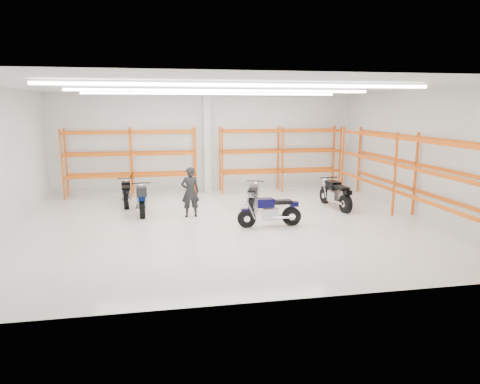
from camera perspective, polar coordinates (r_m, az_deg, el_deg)
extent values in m
plane|color=silver|center=(14.46, -1.83, -4.24)|extent=(14.00, 14.00, 0.00)
cube|color=silver|center=(19.96, -4.47, 6.54)|extent=(14.00, 0.02, 4.50)
cube|color=silver|center=(8.22, 4.35, 0.00)|extent=(14.00, 0.02, 4.50)
cube|color=silver|center=(16.58, 22.88, 4.78)|extent=(0.02, 12.00, 4.50)
cube|color=white|center=(13.96, -1.95, 13.86)|extent=(14.00, 12.00, 0.02)
cube|color=white|center=(11.00, 0.44, 14.09)|extent=(10.00, 0.22, 0.10)
cube|color=white|center=(14.45, -2.25, 13.37)|extent=(10.00, 0.22, 0.10)
cube|color=white|center=(17.43, -3.69, 12.97)|extent=(10.00, 0.22, 0.10)
cylinder|color=black|center=(13.92, 0.89, -3.57)|extent=(0.61, 0.12, 0.61)
cylinder|color=black|center=(14.28, 6.86, -3.22)|extent=(0.63, 0.18, 0.63)
cylinder|color=silver|center=(13.92, 0.89, -3.57)|extent=(0.20, 0.14, 0.20)
cylinder|color=silver|center=(14.28, 6.86, -3.22)|extent=(0.22, 0.20, 0.22)
cube|color=#0B0935|center=(13.84, 0.90, -2.35)|extent=(0.36, 0.15, 0.06)
cube|color=#B7B7BC|center=(14.06, 4.04, -2.93)|extent=(0.53, 0.37, 0.38)
cube|color=#A5A5AA|center=(14.18, 5.54, -3.25)|extent=(0.71, 0.12, 0.08)
cube|color=#0B0935|center=(13.93, 3.34, -1.44)|extent=(0.57, 0.35, 0.28)
cube|color=black|center=(14.07, 5.58, -1.34)|extent=(0.67, 0.31, 0.12)
cube|color=#0B0935|center=(14.21, 7.21, -1.58)|extent=(0.26, 0.22, 0.16)
cylinder|color=black|center=(13.80, 1.97, -0.59)|extent=(0.04, 0.71, 0.04)
sphere|color=silver|center=(13.78, 0.74, -1.30)|extent=(0.19, 0.19, 0.19)
cylinder|color=silver|center=(14.05, 5.88, -3.40)|extent=(0.76, 0.09, 0.09)
cylinder|color=black|center=(18.48, -14.87, -0.29)|extent=(0.16, 0.60, 0.59)
cylinder|color=black|center=(17.03, -14.91, -1.21)|extent=(0.22, 0.62, 0.61)
cylinder|color=silver|center=(18.48, -14.87, -0.29)|extent=(0.15, 0.21, 0.20)
cylinder|color=silver|center=(17.03, -14.91, -1.21)|extent=(0.21, 0.23, 0.22)
cube|color=black|center=(18.42, -14.92, 0.61)|extent=(0.17, 0.36, 0.06)
cube|color=#B7B7BC|center=(17.70, -14.91, -0.39)|extent=(0.39, 0.53, 0.37)
cube|color=#A5A5AA|center=(17.35, -14.90, -0.95)|extent=(0.16, 0.70, 0.08)
cube|color=black|center=(17.81, -14.97, 0.90)|extent=(0.37, 0.57, 0.28)
cube|color=black|center=(17.26, -14.98, 0.59)|extent=(0.34, 0.67, 0.12)
cube|color=black|center=(16.87, -14.98, 0.07)|extent=(0.23, 0.27, 0.16)
cylinder|color=black|center=(18.10, -14.99, 1.76)|extent=(0.69, 0.08, 0.04)
sphere|color=silver|center=(18.42, -14.96, 1.42)|extent=(0.19, 0.19, 0.19)
cylinder|color=silver|center=(17.32, -15.43, -1.00)|extent=(0.14, 0.74, 0.09)
cylinder|color=black|center=(16.99, -13.01, -1.14)|extent=(0.16, 0.62, 0.62)
cylinder|color=black|center=(15.49, -12.90, -2.27)|extent=(0.22, 0.65, 0.64)
cylinder|color=silver|center=(16.99, -13.01, -1.14)|extent=(0.16, 0.21, 0.21)
cylinder|color=silver|center=(15.49, -12.90, -2.27)|extent=(0.22, 0.24, 0.23)
cube|color=#02103C|center=(16.93, -13.05, -0.12)|extent=(0.18, 0.38, 0.06)
cube|color=#B7B7BC|center=(16.19, -12.97, -1.29)|extent=(0.40, 0.55, 0.39)
cube|color=#A5A5AA|center=(15.83, -12.93, -1.95)|extent=(0.17, 0.72, 0.08)
cube|color=#02103C|center=(16.29, -13.05, 0.18)|extent=(0.38, 0.59, 0.29)
cube|color=black|center=(15.73, -13.01, -0.20)|extent=(0.35, 0.69, 0.12)
cube|color=#02103C|center=(15.32, -12.96, -0.81)|extent=(0.24, 0.28, 0.16)
cylinder|color=black|center=(16.59, -13.10, 1.17)|extent=(0.72, 0.08, 0.04)
sphere|color=silver|center=(16.92, -13.10, 0.79)|extent=(0.19, 0.19, 0.19)
cylinder|color=silver|center=(15.79, -13.52, -2.01)|extent=(0.14, 0.77, 0.09)
cube|color=black|center=(15.15, -13.00, 0.08)|extent=(0.37, 0.41, 0.31)
cylinder|color=black|center=(17.23, 2.13, -0.73)|extent=(0.31, 0.60, 0.59)
cylinder|color=black|center=(15.79, 1.50, -1.78)|extent=(0.37, 0.64, 0.61)
cylinder|color=silver|center=(17.23, 2.13, -0.73)|extent=(0.20, 0.23, 0.20)
cylinder|color=silver|center=(15.79, 1.50, -1.78)|extent=(0.26, 0.27, 0.22)
cube|color=gray|center=(17.17, 2.14, 0.24)|extent=(0.26, 0.38, 0.06)
cube|color=#B7B7BC|center=(16.45, 1.82, -0.87)|extent=(0.50, 0.60, 0.38)
cube|color=#A5A5AA|center=(16.11, 1.66, -1.49)|extent=(0.34, 0.69, 0.08)
cube|color=gray|center=(16.55, 1.90, 0.53)|extent=(0.50, 0.63, 0.28)
cube|color=black|center=(16.01, 1.67, 0.17)|extent=(0.49, 0.71, 0.12)
cube|color=gray|center=(15.62, 1.47, -0.40)|extent=(0.29, 0.31, 0.16)
cylinder|color=black|center=(16.84, 2.04, 1.46)|extent=(0.66, 0.26, 0.04)
sphere|color=silver|center=(17.16, 2.16, 1.11)|extent=(0.19, 0.19, 0.19)
cylinder|color=silver|center=(16.09, 1.08, -1.50)|extent=(0.33, 0.73, 0.09)
cylinder|color=black|center=(17.76, 11.23, -0.47)|extent=(0.20, 0.67, 0.66)
cylinder|color=black|center=(16.35, 13.90, -1.54)|extent=(0.27, 0.70, 0.68)
cylinder|color=silver|center=(17.76, 11.23, -0.47)|extent=(0.18, 0.23, 0.22)
cylinder|color=silver|center=(16.35, 13.90, -1.54)|extent=(0.24, 0.26, 0.24)
cube|color=black|center=(17.70, 11.27, 0.58)|extent=(0.21, 0.41, 0.07)
cube|color=#B7B7BC|center=(17.00, 12.58, -0.59)|extent=(0.45, 0.61, 0.42)
cube|color=#A5A5AA|center=(16.66, 13.26, -1.23)|extent=(0.21, 0.78, 0.09)
cube|color=black|center=(17.09, 12.32, 0.91)|extent=(0.44, 0.65, 0.31)
cube|color=black|center=(16.56, 13.34, 0.55)|extent=(0.41, 0.76, 0.13)
cube|color=black|center=(16.19, 14.13, -0.05)|extent=(0.27, 0.31, 0.18)
cylinder|color=black|center=(17.37, 11.76, 1.91)|extent=(0.77, 0.12, 0.04)
sphere|color=silver|center=(17.69, 11.23, 1.51)|extent=(0.21, 0.21, 0.21)
cylinder|color=silver|center=(16.54, 12.80, -1.30)|extent=(0.19, 0.83, 0.10)
imported|color=black|center=(15.29, -6.65, 0.00)|extent=(0.70, 0.50, 1.80)
cube|color=white|center=(19.79, -4.41, 6.50)|extent=(0.32, 0.32, 4.50)
cube|color=#F9500E|center=(20.24, -22.17, 3.68)|extent=(0.07, 0.07, 3.00)
cube|color=#F9500E|center=(19.46, -22.63, 3.38)|extent=(0.07, 0.07, 3.00)
cube|color=#F9500E|center=(19.86, -14.22, 4.04)|extent=(0.07, 0.07, 3.00)
cube|color=#F9500E|center=(19.06, -14.37, 3.75)|extent=(0.07, 0.07, 3.00)
cube|color=#F9500E|center=(19.87, -6.12, 4.32)|extent=(0.07, 0.07, 3.00)
cube|color=#F9500E|center=(19.07, -5.94, 4.04)|extent=(0.07, 0.07, 3.00)
cube|color=#F9500E|center=(19.93, -14.15, 2.43)|extent=(5.60, 0.07, 0.12)
cube|color=#F9500E|center=(19.14, -14.29, 2.08)|extent=(5.60, 0.07, 0.12)
cube|color=#F9500E|center=(19.82, -14.28, 5.11)|extent=(5.60, 0.07, 0.12)
cube|color=#F9500E|center=(19.02, -14.43, 4.87)|extent=(5.60, 0.07, 0.12)
cube|color=#F9500E|center=(19.75, -14.41, 7.82)|extent=(5.60, 0.07, 0.12)
cube|color=#F9500E|center=(18.95, -14.57, 7.69)|extent=(5.60, 0.07, 0.12)
cube|color=#F9500E|center=(19.99, -2.68, 4.41)|extent=(0.07, 0.07, 3.00)
cube|color=#F9500E|center=(19.20, -2.36, 4.14)|extent=(0.07, 0.07, 3.00)
cube|color=#F9500E|center=(20.55, 5.10, 4.56)|extent=(0.07, 0.07, 3.00)
cube|color=#F9500E|center=(19.79, 5.72, 4.30)|extent=(0.07, 0.07, 3.00)
cube|color=#F9500E|center=(21.47, 12.35, 4.63)|extent=(0.07, 0.07, 3.00)
cube|color=#F9500E|center=(20.74, 13.20, 4.37)|extent=(0.07, 0.07, 3.00)
cube|color=#F9500E|center=(20.62, 5.07, 3.01)|extent=(5.60, 0.07, 0.12)
cube|color=#F9500E|center=(19.86, 5.69, 2.69)|extent=(5.60, 0.07, 0.12)
cube|color=#F9500E|center=(20.51, 5.12, 5.60)|extent=(5.60, 0.07, 0.12)
cube|color=#F9500E|center=(19.75, 5.74, 5.38)|extent=(5.60, 0.07, 0.12)
cube|color=#F9500E|center=(20.44, 5.16, 8.22)|extent=(5.60, 0.07, 0.12)
cube|color=#F9500E|center=(19.68, 5.79, 8.10)|extent=(5.60, 0.07, 0.12)
cube|color=#F9500E|center=(16.60, 22.34, 2.21)|extent=(0.07, 0.07, 3.00)
cube|color=#F9500E|center=(16.19, 19.95, 2.17)|extent=(0.07, 0.07, 3.00)
cube|color=#F9500E|center=(20.50, 15.59, 4.18)|extent=(0.07, 0.07, 3.00)
cube|color=#F9500E|center=(20.16, 13.54, 4.17)|extent=(0.07, 0.07, 3.00)
cube|color=#F9500E|center=(16.69, 22.20, 0.31)|extent=(0.07, 9.00, 0.12)
cube|color=#F9500E|center=(16.28, 19.82, 0.22)|extent=(0.07, 9.00, 0.12)
cube|color=#F9500E|center=(16.56, 22.43, 3.49)|extent=(0.07, 9.00, 0.12)
cube|color=#F9500E|center=(16.14, 20.04, 3.49)|extent=(0.07, 9.00, 0.12)
cube|color=#F9500E|center=(16.47, 22.67, 6.73)|extent=(0.07, 9.00, 0.12)
cube|color=#F9500E|center=(16.05, 20.26, 6.80)|extent=(0.07, 9.00, 0.12)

